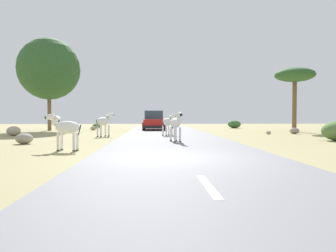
{
  "coord_description": "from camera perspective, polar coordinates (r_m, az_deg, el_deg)",
  "views": [
    {
      "loc": [
        -0.61,
        -9.77,
        1.3
      ],
      "look_at": [
        0.14,
        7.57,
        0.77
      ],
      "focal_mm": 35.08,
      "sensor_mm": 36.0,
      "label": 1
    }
  ],
  "objects": [
    {
      "name": "car_0",
      "position": [
        30.11,
        -2.5,
        0.87
      ],
      "size": [
        2.04,
        4.35,
        1.74
      ],
      "rotation": [
        0.0,
        0.0,
        3.15
      ],
      "color": "red",
      "rests_on": "road"
    },
    {
      "name": "zebra_4",
      "position": [
        21.09,
        0.03,
        0.68
      ],
      "size": [
        1.07,
        1.34,
        1.45
      ],
      "rotation": [
        0.0,
        0.0,
        5.66
      ],
      "color": "silver",
      "rests_on": "road"
    },
    {
      "name": "ground_plane",
      "position": [
        9.88,
        1.07,
        -5.83
      ],
      "size": [
        90.0,
        90.0,
        0.0
      ],
      "primitive_type": "plane",
      "color": "#998E60"
    },
    {
      "name": "rock_3",
      "position": [
        16.7,
        -23.71,
        -2.02
      ],
      "size": [
        0.77,
        0.8,
        0.5
      ],
      "primitive_type": "ellipsoid",
      "color": "gray",
      "rests_on": "ground_plane"
    },
    {
      "name": "rock_1",
      "position": [
        31.01,
        -12.85,
        -0.37
      ],
      "size": [
        0.54,
        0.53,
        0.37
      ],
      "primitive_type": "ellipsoid",
      "color": "#A89E8C",
      "rests_on": "ground_plane"
    },
    {
      "name": "bush_2",
      "position": [
        36.12,
        11.45,
        0.31
      ],
      "size": [
        1.4,
        1.26,
        0.84
      ],
      "primitive_type": "ellipsoid",
      "color": "#386633",
      "rests_on": "ground_plane"
    },
    {
      "name": "zebra_0",
      "position": [
        15.98,
        1.38,
        0.47
      ],
      "size": [
        0.64,
        1.58,
        1.51
      ],
      "rotation": [
        0.0,
        0.0,
        3.37
      ],
      "color": "silver",
      "rests_on": "road"
    },
    {
      "name": "tree_1",
      "position": [
        31.61,
        -19.99,
        9.28
      ],
      "size": [
        5.48,
        5.48,
        8.25
      ],
      "color": "brown",
      "rests_on": "ground_plane"
    },
    {
      "name": "rock_4",
      "position": [
        23.84,
        -25.25,
        -0.8
      ],
      "size": [
        0.86,
        0.91,
        0.63
      ],
      "primitive_type": "ellipsoid",
      "color": "#A89E8C",
      "rests_on": "ground_plane"
    },
    {
      "name": "zebra_3",
      "position": [
        21.18,
        -11.03,
        0.74
      ],
      "size": [
        1.14,
        1.49,
        1.58
      ],
      "rotation": [
        0.0,
        0.0,
        5.69
      ],
      "color": "silver",
      "rests_on": "ground_plane"
    },
    {
      "name": "road",
      "position": [
        9.9,
        3.17,
        -5.67
      ],
      "size": [
        6.0,
        64.0,
        0.05
      ],
      "primitive_type": "cube",
      "color": "slate",
      "rests_on": "ground_plane"
    },
    {
      "name": "tree_3",
      "position": [
        29.13,
        21.17,
        8.08
      ],
      "size": [
        3.25,
        3.25,
        5.25
      ],
      "color": "brown",
      "rests_on": "ground_plane"
    },
    {
      "name": "bush_0",
      "position": [
        34.9,
        -12.3,
        -0.02
      ],
      "size": [
        0.86,
        0.77,
        0.51
      ],
      "primitive_type": "ellipsoid",
      "color": "#425B2D",
      "rests_on": "ground_plane"
    },
    {
      "name": "lane_markings",
      "position": [
        8.92,
        3.8,
        -6.32
      ],
      "size": [
        0.16,
        56.0,
        0.01
      ],
      "color": "silver",
      "rests_on": "road"
    },
    {
      "name": "rock_2",
      "position": [
        24.62,
        17.06,
        -1.09
      ],
      "size": [
        0.37,
        0.34,
        0.24
      ],
      "primitive_type": "ellipsoid",
      "color": "#A89E8C",
      "rests_on": "ground_plane"
    },
    {
      "name": "rock_0",
      "position": [
        25.8,
        21.12,
        -0.78
      ],
      "size": [
        0.71,
        0.57,
        0.44
      ],
      "primitive_type": "ellipsoid",
      "color": "gray",
      "rests_on": "ground_plane"
    },
    {
      "name": "zebra_2",
      "position": [
        12.86,
        -17.39,
        -0.32
      ],
      "size": [
        1.49,
        0.66,
        1.44
      ],
      "rotation": [
        0.0,
        0.0,
        1.3
      ],
      "color": "silver",
      "rests_on": "ground_plane"
    }
  ]
}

